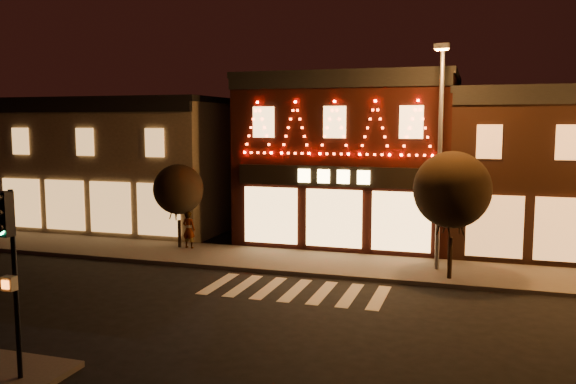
% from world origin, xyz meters
% --- Properties ---
extents(ground, '(120.00, 120.00, 0.00)m').
position_xyz_m(ground, '(0.00, 0.00, 0.00)').
color(ground, black).
rests_on(ground, ground).
extents(sidewalk_far, '(44.00, 4.00, 0.15)m').
position_xyz_m(sidewalk_far, '(2.00, 8.00, 0.07)').
color(sidewalk_far, '#47423D').
rests_on(sidewalk_far, ground).
extents(building_left, '(12.20, 8.28, 7.30)m').
position_xyz_m(building_left, '(-13.00, 13.99, 3.66)').
color(building_left, '#6B614C').
rests_on(building_left, ground).
extents(building_pulp, '(10.20, 8.34, 8.30)m').
position_xyz_m(building_pulp, '(0.00, 13.98, 4.16)').
color(building_pulp, black).
rests_on(building_pulp, ground).
extents(building_right_a, '(9.20, 8.28, 7.50)m').
position_xyz_m(building_right_a, '(9.50, 13.99, 3.76)').
color(building_right_a, black).
rests_on(building_right_a, ground).
extents(traffic_signal_near, '(0.31, 0.45, 4.36)m').
position_xyz_m(traffic_signal_near, '(-3.80, -5.41, 3.22)').
color(traffic_signal_near, black).
rests_on(traffic_signal_near, sidewalk_near).
extents(streetlamp_mid, '(0.55, 1.99, 8.71)m').
position_xyz_m(streetlamp_mid, '(4.66, 7.93, 5.26)').
color(streetlamp_mid, '#59595E').
rests_on(streetlamp_mid, sidewalk_far).
extents(tree_left, '(2.34, 2.34, 3.91)m').
position_xyz_m(tree_left, '(-7.17, 8.85, 2.89)').
color(tree_left, black).
rests_on(tree_left, sidewalk_far).
extents(tree_right, '(2.87, 2.87, 4.80)m').
position_xyz_m(tree_right, '(5.20, 6.84, 3.51)').
color(tree_right, black).
rests_on(tree_right, sidewalk_far).
extents(pedestrian, '(0.66, 0.47, 1.74)m').
position_xyz_m(pedestrian, '(-6.65, 8.80, 1.02)').
color(pedestrian, gray).
rests_on(pedestrian, sidewalk_far).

